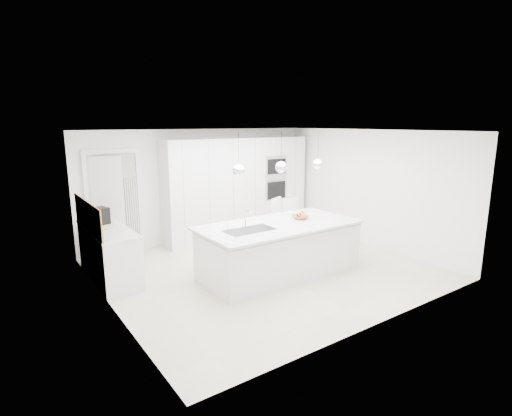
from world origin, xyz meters
TOP-DOWN VIEW (x-y plane):
  - floor at (0.00, 0.00)m, footprint 5.50×5.50m
  - wall_back at (0.00, 2.50)m, footprint 5.50×0.00m
  - wall_left at (-2.75, 0.00)m, footprint 0.00×5.00m
  - ceiling at (0.00, 0.00)m, footprint 5.50×5.50m
  - tall_cabinets at (0.80, 2.20)m, footprint 3.60×0.60m
  - oven_stack at (1.70, 1.89)m, footprint 0.62×0.04m
  - doorway_frame at (-1.95, 2.47)m, footprint 1.11×0.08m
  - hallway_door at (-2.20, 2.42)m, footprint 0.76×0.38m
  - radiator at (-1.63, 2.46)m, footprint 0.32×0.04m
  - left_base_cabinets at (-2.45, 1.20)m, footprint 0.60×1.80m
  - left_worktop at (-2.45, 1.20)m, footprint 0.62×1.82m
  - oak_backsplash at (-2.74, 1.20)m, footprint 0.02×1.80m
  - island_base at (0.10, -0.30)m, footprint 2.80×1.20m
  - island_worktop at (0.10, -0.25)m, footprint 2.84×1.40m
  - island_sink at (-0.55, -0.30)m, footprint 0.84×0.44m
  - island_tap at (-0.50, -0.10)m, footprint 0.02×0.02m
  - pendant_left at (-0.75, -0.30)m, footprint 0.20×0.20m
  - pendant_mid at (0.10, -0.30)m, footprint 0.20×0.20m
  - pendant_right at (0.95, -0.30)m, footprint 0.20×0.20m
  - fruit_bowl at (0.66, -0.19)m, footprint 0.32×0.32m
  - espresso_machine at (-2.43, 1.55)m, footprint 0.24×0.31m
  - bar_stool_left at (0.75, 0.52)m, footprint 0.56×0.64m
  - bar_stool_right at (1.25, 0.69)m, footprint 0.43×0.54m
  - apple_a at (0.66, -0.16)m, footprint 0.08×0.08m
  - apple_b at (0.64, -0.16)m, footprint 0.09×0.09m
  - apple_c at (0.64, -0.16)m, footprint 0.07×0.07m
  - banana_bunch at (0.65, -0.21)m, footprint 0.22×0.16m

SIDE VIEW (x-z plane):
  - floor at x=0.00m, z-range 0.00..0.00m
  - left_base_cabinets at x=-2.45m, z-range 0.00..0.86m
  - island_base at x=0.10m, z-range 0.00..0.86m
  - bar_stool_right at x=1.25m, z-range 0.00..1.05m
  - bar_stool_left at x=0.75m, z-range 0.00..1.14m
  - island_sink at x=-0.55m, z-range 0.73..0.91m
  - radiator at x=-1.63m, z-range 0.15..1.55m
  - left_worktop at x=-2.45m, z-range 0.86..0.90m
  - island_worktop at x=0.10m, z-range 0.86..0.90m
  - fruit_bowl at x=0.66m, z-range 0.90..0.97m
  - apple_c at x=0.64m, z-range 0.93..1.00m
  - apple_a at x=0.66m, z-range 0.93..1.01m
  - apple_b at x=0.64m, z-range 0.93..1.02m
  - hallway_door at x=-2.20m, z-range 0.00..2.00m
  - banana_bunch at x=0.65m, z-range 0.91..1.11m
  - doorway_frame at x=-1.95m, z-range -0.04..2.09m
  - espresso_machine at x=-2.43m, z-range 0.90..1.19m
  - island_tap at x=-0.50m, z-range 0.90..1.20m
  - tall_cabinets at x=0.80m, z-range 0.00..2.30m
  - oak_backsplash at x=-2.74m, z-range 0.90..1.40m
  - wall_back at x=0.00m, z-range -1.50..4.00m
  - wall_left at x=-2.75m, z-range -1.25..3.75m
  - oven_stack at x=1.70m, z-range 0.83..1.88m
  - pendant_left at x=-0.75m, z-range 1.80..2.00m
  - pendant_mid at x=0.10m, z-range 1.80..2.00m
  - pendant_right at x=0.95m, z-range 1.80..2.00m
  - ceiling at x=0.00m, z-range 2.50..2.50m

